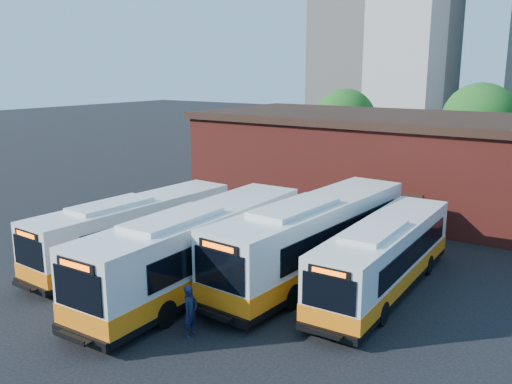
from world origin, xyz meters
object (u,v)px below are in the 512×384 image
Objects in this scene: bus_west at (135,232)px; bus_east at (384,259)px; bus_midwest at (198,252)px; transit_worker at (190,311)px; bus_mideast at (313,241)px.

bus_west is 1.03× the size of bus_east.
bus_midwest is 7.04× the size of transit_worker.
bus_mideast is at bearing -14.89° from transit_worker.
bus_west is 0.89× the size of bus_midwest.
bus_midwest is (5.01, -0.99, 0.18)m from bus_west.
bus_midwest is 8.06m from bus_east.
bus_east is at bearing 5.41° from bus_mideast.
bus_west reaches higher than bus_east.
transit_worker is (7.63, -4.53, -0.52)m from bus_west.
bus_west is at bearing 50.16° from transit_worker.
bus_east is (3.40, 0.14, -0.25)m from bus_mideast.
bus_west is 12.27m from bus_east.
transit_worker is (2.62, -3.53, -0.70)m from bus_midwest.
bus_east reaches higher than transit_worker.
bus_west is 6.28× the size of transit_worker.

